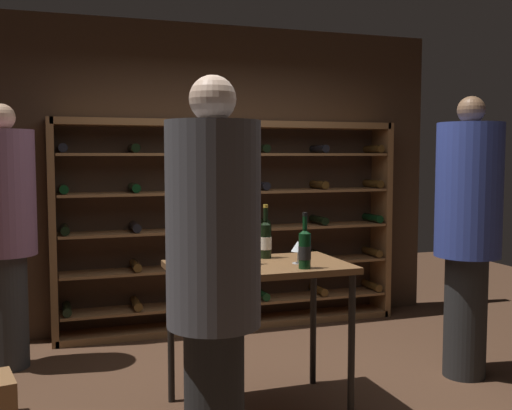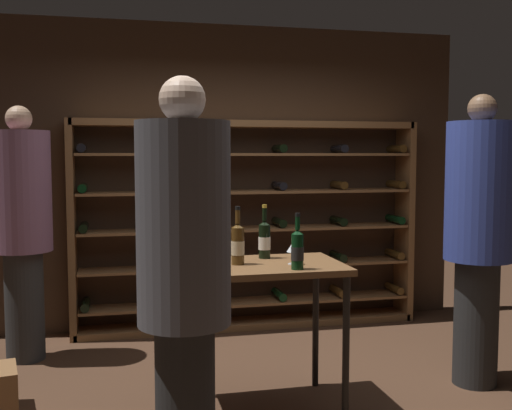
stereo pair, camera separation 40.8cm
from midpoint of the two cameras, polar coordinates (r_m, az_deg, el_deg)
ground_plane at (r=4.25m, az=4.47°, el=-17.66°), size 9.88×9.88×0.00m
back_wall at (r=5.81m, az=-1.19°, el=2.67°), size 4.66×0.10×2.82m
wine_rack at (r=5.69m, az=1.42°, el=-1.91°), size 3.22×0.32×1.92m
tasting_table at (r=3.86m, az=2.87°, el=-7.09°), size 1.11×0.68×0.93m
person_guest_plum_blouse at (r=5.02m, az=-18.82°, el=-1.40°), size 0.46×0.47×1.99m
person_guest_khaki at (r=4.58m, az=22.47°, el=-1.79°), size 0.47×0.47×2.03m
person_host_in_suit at (r=2.78m, az=-2.54°, el=-6.22°), size 0.42×0.42×1.96m
wine_bottle_gold_foil at (r=3.80m, az=1.37°, el=-3.64°), size 0.08×0.08×0.36m
wine_bottle_amber_reserve at (r=4.03m, az=3.70°, el=-3.21°), size 0.08×0.08×0.36m
wine_bottle_red_label at (r=3.66m, az=7.08°, el=-4.13°), size 0.08×0.08×0.34m
wine_glass_stemmed_center at (r=3.83m, az=6.56°, el=-3.99°), size 0.09×0.09×0.14m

